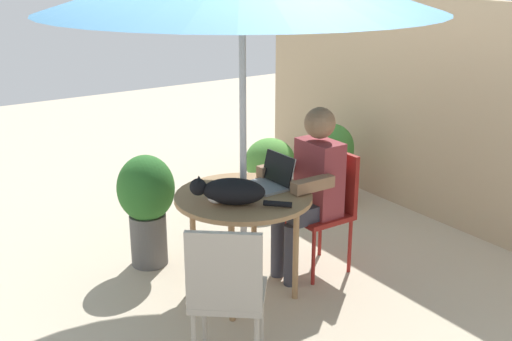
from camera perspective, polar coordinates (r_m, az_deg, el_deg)
ground_plane at (r=4.49m, az=-1.08°, el=-10.92°), size 14.00×14.00×0.00m
fence_back at (r=5.53m, az=17.95°, el=4.51°), size 5.16×0.08×1.90m
patio_table at (r=4.20m, az=-1.13°, el=-3.09°), size 0.91×0.91×0.73m
chair_occupied at (r=4.66m, az=6.42°, el=-2.71°), size 0.40×0.40×0.90m
chair_empty at (r=3.47m, az=-2.66°, el=-10.51°), size 0.56×0.56×0.90m
person_seated at (r=4.50m, az=4.96°, el=-1.12°), size 0.48×0.48×1.24m
laptop at (r=4.32m, az=1.46°, el=-0.60°), size 0.31×0.26×0.21m
cat at (r=4.00m, az=-2.37°, el=-1.90°), size 0.48×0.50×0.17m
potted_plant_near_fence at (r=6.02m, az=6.83°, el=0.86°), size 0.41×0.41×0.75m
potted_plant_by_chair at (r=5.93m, az=1.26°, el=0.28°), size 0.47×0.47×0.62m
potted_plant_corner at (r=4.75m, az=-9.80°, el=-2.73°), size 0.42×0.42×0.86m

